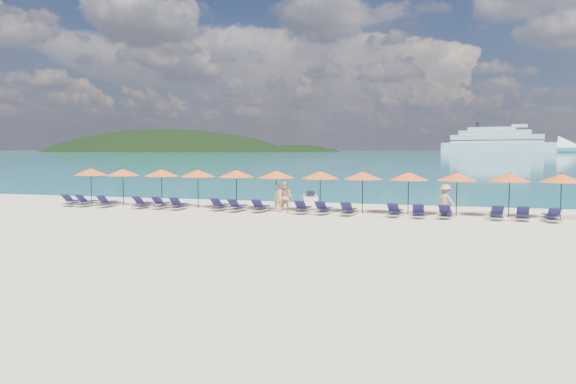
# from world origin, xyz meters

# --- Properties ---
(ground) EXTENTS (1400.00, 1400.00, 0.00)m
(ground) POSITION_xyz_m (0.00, 0.00, 0.00)
(ground) COLOR beige
(sea) EXTENTS (1600.00, 1300.00, 0.01)m
(sea) POSITION_xyz_m (0.00, 660.00, 0.01)
(sea) COLOR #1FA9B2
(sea) RESTS_ON ground
(headland_main) EXTENTS (374.00, 242.00, 126.50)m
(headland_main) POSITION_xyz_m (-300.00, 540.00, -38.00)
(headland_main) COLOR black
(headland_main) RESTS_ON ground
(headland_small) EXTENTS (162.00, 126.00, 85.50)m
(headland_small) POSITION_xyz_m (-150.00, 560.00, -35.00)
(headland_small) COLOR black
(headland_small) RESTS_ON ground
(cruise_ship) EXTENTS (117.29, 48.77, 32.45)m
(cruise_ship) POSITION_xyz_m (58.47, 506.15, 8.44)
(cruise_ship) COLOR silver
(cruise_ship) RESTS_ON ground
(jetski) EXTENTS (1.46, 2.39, 0.80)m
(jetski) POSITION_xyz_m (-0.21, 8.68, 0.33)
(jetski) COLOR white
(jetski) RESTS_ON ground
(beachgoer_a) EXTENTS (0.64, 0.57, 1.48)m
(beachgoer_a) POSITION_xyz_m (-1.04, 4.66, 0.74)
(beachgoer_a) COLOR tan
(beachgoer_a) RESTS_ON ground
(beachgoer_b) EXTENTS (0.90, 0.62, 1.71)m
(beachgoer_b) POSITION_xyz_m (-0.38, 3.75, 0.85)
(beachgoer_b) COLOR tan
(beachgoer_b) RESTS_ON ground
(beachgoer_c) EXTENTS (1.19, 0.98, 1.67)m
(beachgoer_c) POSITION_xyz_m (7.90, 4.10, 0.84)
(beachgoer_c) COLOR tan
(beachgoer_c) RESTS_ON ground
(umbrella_0) EXTENTS (2.10, 2.10, 2.28)m
(umbrella_0) POSITION_xyz_m (-13.41, 5.11, 2.02)
(umbrella_0) COLOR black
(umbrella_0) RESTS_ON ground
(umbrella_1) EXTENTS (2.10, 2.10, 2.28)m
(umbrella_1) POSITION_xyz_m (-11.03, 4.95, 2.02)
(umbrella_1) COLOR black
(umbrella_1) RESTS_ON ground
(umbrella_2) EXTENTS (2.10, 2.10, 2.28)m
(umbrella_2) POSITION_xyz_m (-8.47, 5.07, 2.02)
(umbrella_2) COLOR black
(umbrella_2) RESTS_ON ground
(umbrella_3) EXTENTS (2.10, 2.10, 2.28)m
(umbrella_3) POSITION_xyz_m (-6.09, 5.04, 2.02)
(umbrella_3) COLOR black
(umbrella_3) RESTS_ON ground
(umbrella_4) EXTENTS (2.10, 2.10, 2.28)m
(umbrella_4) POSITION_xyz_m (-3.73, 5.18, 2.02)
(umbrella_4) COLOR black
(umbrella_4) RESTS_ON ground
(umbrella_5) EXTENTS (2.10, 2.10, 2.28)m
(umbrella_5) POSITION_xyz_m (-1.27, 5.01, 2.02)
(umbrella_5) COLOR black
(umbrella_5) RESTS_ON ground
(umbrella_6) EXTENTS (2.10, 2.10, 2.28)m
(umbrella_6) POSITION_xyz_m (1.26, 5.00, 2.02)
(umbrella_6) COLOR black
(umbrella_6) RESTS_ON ground
(umbrella_7) EXTENTS (2.10, 2.10, 2.28)m
(umbrella_7) POSITION_xyz_m (3.60, 4.98, 2.02)
(umbrella_7) COLOR black
(umbrella_7) RESTS_ON ground
(umbrella_8) EXTENTS (2.10, 2.10, 2.28)m
(umbrella_8) POSITION_xyz_m (6.01, 4.97, 2.02)
(umbrella_8) COLOR black
(umbrella_8) RESTS_ON ground
(umbrella_9) EXTENTS (2.10, 2.10, 2.28)m
(umbrella_9) POSITION_xyz_m (8.45, 5.08, 2.02)
(umbrella_9) COLOR black
(umbrella_9) RESTS_ON ground
(umbrella_10) EXTENTS (2.10, 2.10, 2.28)m
(umbrella_10) POSITION_xyz_m (10.99, 5.18, 2.02)
(umbrella_10) COLOR black
(umbrella_10) RESTS_ON ground
(umbrella_11) EXTENTS (2.10, 2.10, 2.28)m
(umbrella_11) POSITION_xyz_m (13.35, 5.05, 2.02)
(umbrella_11) COLOR black
(umbrella_11) RESTS_ON ground
(lounger_0) EXTENTS (0.75, 1.74, 0.66)m
(lounger_0) POSITION_xyz_m (-13.86, 3.86, 0.24)
(lounger_0) COLOR silver
(lounger_0) RESTS_ON ground
(lounger_1) EXTENTS (0.71, 1.73, 0.66)m
(lounger_1) POSITION_xyz_m (-12.80, 3.83, 0.24)
(lounger_1) COLOR silver
(lounger_1) RESTS_ON ground
(lounger_2) EXTENTS (0.74, 1.74, 0.66)m
(lounger_2) POSITION_xyz_m (-11.39, 3.78, 0.24)
(lounger_2) COLOR silver
(lounger_2) RESTS_ON ground
(lounger_3) EXTENTS (0.66, 1.71, 0.66)m
(lounger_3) POSITION_xyz_m (-9.02, 3.83, 0.24)
(lounger_3) COLOR silver
(lounger_3) RESTS_ON ground
(lounger_4) EXTENTS (0.63, 1.70, 0.66)m
(lounger_4) POSITION_xyz_m (-7.87, 3.94, 0.24)
(lounger_4) COLOR silver
(lounger_4) RESTS_ON ground
(lounger_5) EXTENTS (0.78, 1.75, 0.66)m
(lounger_5) POSITION_xyz_m (-6.67, 3.71, 0.24)
(lounger_5) COLOR silver
(lounger_5) RESTS_ON ground
(lounger_6) EXTENTS (0.66, 1.72, 0.66)m
(lounger_6) POSITION_xyz_m (-4.26, 4.00, 0.24)
(lounger_6) COLOR silver
(lounger_6) RESTS_ON ground
(lounger_7) EXTENTS (0.78, 1.75, 0.66)m
(lounger_7) POSITION_xyz_m (-3.12, 3.77, 0.24)
(lounger_7) COLOR silver
(lounger_7) RESTS_ON ground
(lounger_8) EXTENTS (0.69, 1.72, 0.66)m
(lounger_8) POSITION_xyz_m (-1.81, 3.88, 0.24)
(lounger_8) COLOR silver
(lounger_8) RESTS_ON ground
(lounger_9) EXTENTS (0.65, 1.71, 0.66)m
(lounger_9) POSITION_xyz_m (0.60, 3.81, 0.24)
(lounger_9) COLOR silver
(lounger_9) RESTS_ON ground
(lounger_10) EXTENTS (0.73, 1.74, 0.66)m
(lounger_10) POSITION_xyz_m (1.71, 3.81, 0.24)
(lounger_10) COLOR silver
(lounger_10) RESTS_ON ground
(lounger_11) EXTENTS (0.72, 1.74, 0.66)m
(lounger_11) POSITION_xyz_m (3.09, 3.69, 0.24)
(lounger_11) COLOR silver
(lounger_11) RESTS_ON ground
(lounger_12) EXTENTS (0.78, 1.75, 0.66)m
(lounger_12) POSITION_xyz_m (5.45, 3.79, 0.24)
(lounger_12) COLOR silver
(lounger_12) RESTS_ON ground
(lounger_13) EXTENTS (0.66, 1.71, 0.66)m
(lounger_13) POSITION_xyz_m (6.62, 3.65, 0.24)
(lounger_13) COLOR silver
(lounger_13) RESTS_ON ground
(lounger_14) EXTENTS (0.76, 1.75, 0.66)m
(lounger_14) POSITION_xyz_m (7.93, 3.78, 0.24)
(lounger_14) COLOR silver
(lounger_14) RESTS_ON ground
(lounger_15) EXTENTS (0.63, 1.70, 0.66)m
(lounger_15) POSITION_xyz_m (10.32, 3.97, 0.24)
(lounger_15) COLOR silver
(lounger_15) RESTS_ON ground
(lounger_16) EXTENTS (0.78, 1.75, 0.66)m
(lounger_16) POSITION_xyz_m (11.51, 3.98, 0.24)
(lounger_16) COLOR silver
(lounger_16) RESTS_ON ground
(lounger_17) EXTENTS (0.73, 1.74, 0.66)m
(lounger_17) POSITION_xyz_m (12.75, 3.79, 0.24)
(lounger_17) COLOR silver
(lounger_17) RESTS_ON ground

